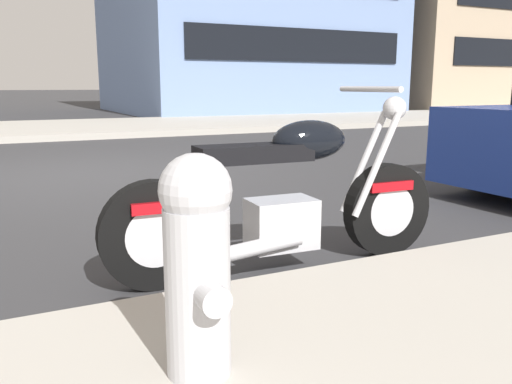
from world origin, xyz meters
name	(u,v)px	position (x,y,z in m)	size (l,w,h in m)	color
ground_plane	(88,175)	(0.00, 0.00, 0.00)	(260.00, 260.00, 0.00)	#333335
sidewalk_far_curb	(421,116)	(12.00, 6.95, 0.07)	(120.00, 5.00, 0.14)	#ADA89E
parking_stall_stripe	(189,265)	(0.00, -3.85, 0.00)	(0.12, 2.20, 0.01)	silver
parked_motorcycle	(285,202)	(0.51, -4.17, 0.42)	(2.16, 0.62, 1.10)	black
fire_hydrant	(197,260)	(-0.46, -5.30, 0.54)	(0.24, 0.36, 0.76)	#B7B7BC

